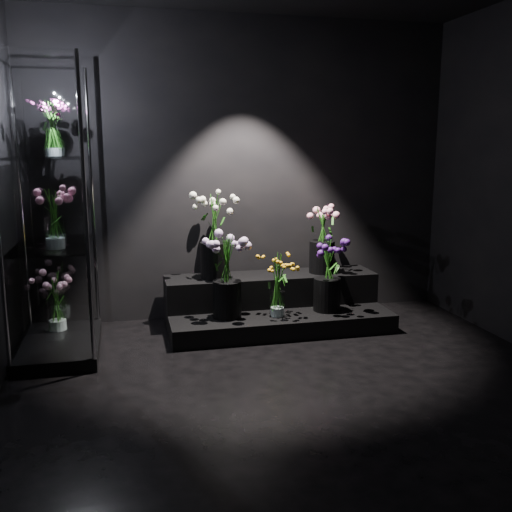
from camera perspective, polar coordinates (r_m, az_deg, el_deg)
name	(u,v)px	position (r m, az deg, el deg)	size (l,w,h in m)	color
floor	(308,399)	(3.87, 5.25, -14.04)	(4.00, 4.00, 0.00)	black
wall_back	(244,170)	(5.44, -1.23, 8.58)	(4.00, 4.00, 0.00)	black
display_riser	(274,304)	(5.30, 1.84, -4.86)	(1.98, 0.88, 0.44)	black
display_case	(50,212)	(4.66, -19.86, 4.16)	(0.62, 1.03, 2.26)	black
bouquet_orange_bells	(277,284)	(4.93, 2.15, -2.86)	(0.27, 0.27, 0.56)	white
bouquet_lilac	(227,271)	(4.88, -2.93, -1.50)	(0.44, 0.44, 0.73)	black
bouquet_purple	(328,270)	(5.12, 7.17, -1.42)	(0.39, 0.39, 0.66)	black
bouquet_cream_roses	(214,230)	(5.14, -4.19, 2.56)	(0.45, 0.45, 0.76)	black
bouquet_pink_roses	(322,234)	(5.40, 6.66, 2.17)	(0.46, 0.46, 0.64)	black
bouquet_case_pink	(54,217)	(4.45, -19.57, 3.72)	(0.33, 0.33, 0.46)	white
bouquet_case_magenta	(53,129)	(4.81, -19.65, 11.85)	(0.27, 0.27, 0.41)	white
bouquet_case_base_pink	(56,301)	(5.05, -19.36, -4.24)	(0.35, 0.35, 0.49)	white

